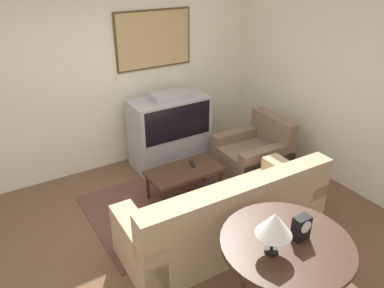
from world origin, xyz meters
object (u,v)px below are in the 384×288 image
at_px(armchair, 254,154).
at_px(table_lamp, 274,224).
at_px(coffee_table, 184,173).
at_px(mantel_clock, 301,228).
at_px(tv, 170,130).
at_px(couch, 226,218).
at_px(console_table, 286,249).

xyz_separation_m(armchair, table_lamp, (-1.62, -2.06, 0.81)).
distance_m(coffee_table, table_lamp, 2.16).
relative_size(coffee_table, mantel_clock, 4.56).
height_order(armchair, mantel_clock, mantel_clock).
bearing_deg(tv, armchair, -43.60).
distance_m(tv, couch, 1.97).
distance_m(tv, console_table, 2.97).
bearing_deg(armchair, table_lamp, -36.08).
relative_size(couch, armchair, 2.43).
height_order(tv, couch, tv).
height_order(coffee_table, mantel_clock, mantel_clock).
distance_m(armchair, coffee_table, 1.23).
relative_size(couch, console_table, 2.10).
xyz_separation_m(console_table, mantel_clock, (0.12, -0.02, 0.18)).
height_order(tv, table_lamp, table_lamp).
bearing_deg(couch, table_lamp, 72.93).
distance_m(table_lamp, mantel_clock, 0.35).
xyz_separation_m(armchair, coffee_table, (-1.23, -0.06, 0.11)).
bearing_deg(table_lamp, couch, 71.73).
distance_m(tv, table_lamp, 3.07).
bearing_deg(console_table, mantel_clock, -8.33).
bearing_deg(console_table, armchair, 54.93).
height_order(console_table, mantel_clock, mantel_clock).
bearing_deg(coffee_table, armchair, 2.70).
relative_size(tv, console_table, 1.07).
height_order(tv, armchair, tv).
bearing_deg(tv, couch, -100.71).
distance_m(tv, mantel_clock, 2.99).
height_order(armchair, coffee_table, armchair).
bearing_deg(coffee_table, mantel_clock, -92.49).
distance_m(armchair, console_table, 2.54).
bearing_deg(coffee_table, tv, 72.11).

